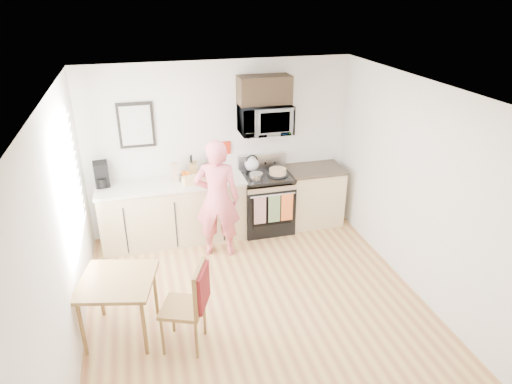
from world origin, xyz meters
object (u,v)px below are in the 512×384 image
object	(u,v)px
range	(266,203)
chair	(195,296)
dining_table	(117,286)
person	(217,199)
cake	(278,172)
microwave	(265,119)

from	to	relation	value
range	chair	size ratio (longest dim) A/B	1.15
dining_table	person	bearing A→B (deg)	45.86
person	chair	xyz separation A→B (m)	(-0.57, -1.78, -0.21)
dining_table	cake	world-z (taller)	cake
person	dining_table	bearing A→B (deg)	61.56
microwave	person	distance (m)	1.39
person	chair	size ratio (longest dim) A/B	1.71
dining_table	cake	bearing A→B (deg)	38.02
microwave	cake	size ratio (longest dim) A/B	2.46
person	chair	bearing A→B (deg)	87.98
microwave	chair	xyz separation A→B (m)	(-1.43, -2.41, -1.11)
range	dining_table	size ratio (longest dim) A/B	1.43
microwave	dining_table	distance (m)	3.19
range	cake	world-z (taller)	range
dining_table	range	bearing A→B (deg)	40.94
range	person	xyz separation A→B (m)	(-0.86, -0.53, 0.42)
chair	cake	size ratio (longest dim) A/B	3.26
dining_table	chair	distance (m)	0.87
microwave	dining_table	world-z (taller)	microwave
person	chair	world-z (taller)	person
microwave	chair	world-z (taller)	microwave
range	chair	distance (m)	2.72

